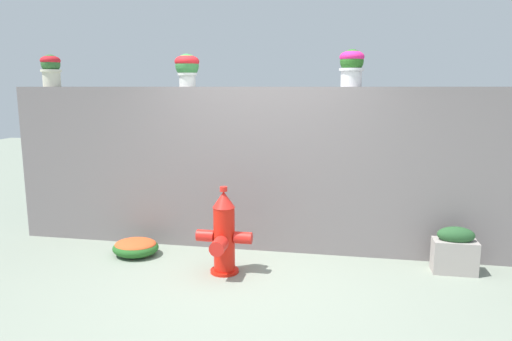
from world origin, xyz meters
TOP-DOWN VIEW (x-y plane):
  - ground_plane at (0.00, 0.00)m, footprint 24.00×24.00m
  - stone_wall at (0.00, 1.25)m, footprint 6.41×0.41m
  - potted_plant_0 at (-2.84, 1.26)m, footprint 0.26×0.26m
  - potted_plant_1 at (-0.98, 1.23)m, footprint 0.30×0.30m
  - potted_plant_2 at (0.99, 1.27)m, footprint 0.28×0.28m
  - fire_hydrant at (-0.30, 0.28)m, footprint 0.60×0.47m
  - flower_bush_left at (-1.47, 0.61)m, footprint 0.55×0.49m
  - planter_box at (2.14, 0.75)m, footprint 0.46×0.24m

SIDE VIEW (x-z plane):
  - ground_plane at x=0.00m, z-range 0.00..0.00m
  - flower_bush_left at x=-1.47m, z-range 0.00..0.21m
  - planter_box at x=2.14m, z-range -0.01..0.50m
  - fire_hydrant at x=-0.30m, z-range -0.05..0.90m
  - stone_wall at x=0.00m, z-range 0.00..1.98m
  - potted_plant_1 at x=-0.98m, z-range 2.02..2.42m
  - potted_plant_0 at x=-2.84m, z-range 2.02..2.43m
  - potted_plant_2 at x=0.99m, z-range 2.02..2.44m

